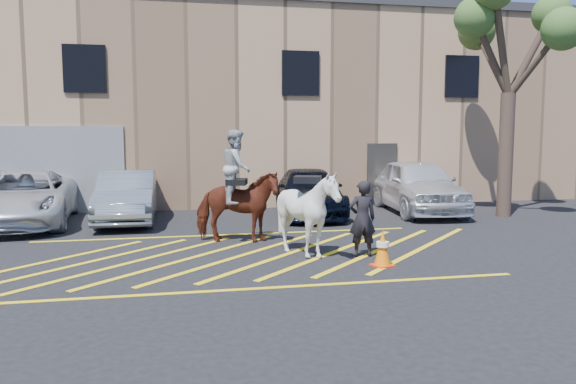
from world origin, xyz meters
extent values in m
plane|color=black|center=(0.00, 0.00, 0.00)|extent=(90.00, 90.00, 0.00)
imported|color=silver|center=(-5.49, 4.93, 0.77)|extent=(2.90, 5.67, 1.53)
imported|color=gray|center=(-2.67, 4.92, 0.74)|extent=(1.59, 4.52, 1.49)
imported|color=black|center=(2.86, 5.19, 0.71)|extent=(2.57, 5.08, 1.41)
imported|color=white|center=(6.47, 4.99, 0.87)|extent=(2.56, 5.31, 1.75)
imported|color=black|center=(2.56, -0.81, 0.81)|extent=(0.60, 0.41, 1.62)
cube|color=tan|center=(0.00, 12.00, 3.50)|extent=(32.00, 10.00, 7.00)
cube|color=#2D2D30|center=(0.00, 12.00, 7.15)|extent=(32.20, 10.20, 0.30)
cube|color=black|center=(-4.00, 6.96, 4.60)|extent=(1.30, 0.08, 1.50)
cube|color=black|center=(3.00, 6.96, 4.60)|extent=(1.30, 0.08, 1.50)
cube|color=black|center=(9.00, 6.96, 4.60)|extent=(1.30, 0.08, 1.50)
cube|color=#38332D|center=(6.00, 6.96, 1.10)|extent=(1.10, 0.08, 2.20)
cube|color=yellow|center=(-4.20, -0.30, 0.01)|extent=(4.20, 4.20, 0.01)
cube|color=yellow|center=(-3.15, -0.30, 0.01)|extent=(4.20, 4.20, 0.01)
cube|color=yellow|center=(-2.10, -0.30, 0.01)|extent=(4.20, 4.20, 0.01)
cube|color=yellow|center=(-1.05, -0.30, 0.01)|extent=(4.20, 4.20, 0.01)
cube|color=yellow|center=(0.00, -0.30, 0.01)|extent=(4.20, 4.20, 0.01)
cube|color=yellow|center=(1.05, -0.30, 0.01)|extent=(4.20, 4.20, 0.01)
cube|color=yellow|center=(2.10, -0.30, 0.01)|extent=(4.20, 4.20, 0.01)
cube|color=yellow|center=(3.15, -0.30, 0.01)|extent=(4.20, 4.20, 0.01)
cube|color=yellow|center=(4.20, -0.30, 0.01)|extent=(4.20, 4.20, 0.01)
cube|color=yellow|center=(0.00, 2.20, 0.01)|extent=(9.50, 0.12, 0.01)
cube|color=yellow|center=(0.00, -2.80, 0.01)|extent=(9.50, 0.12, 0.01)
imported|color=#5D2816|center=(0.13, 1.21, 0.86)|extent=(2.20, 1.39, 1.72)
imported|color=#9DA1A7|center=(0.13, 1.21, 1.81)|extent=(0.85, 0.98, 1.75)
cube|color=black|center=(0.13, 1.21, 1.46)|extent=(0.58, 0.65, 0.14)
imported|color=silver|center=(1.42, -0.59, 0.92)|extent=(1.96, 2.07, 1.85)
cube|color=black|center=(1.42, -0.59, 1.64)|extent=(0.68, 0.62, 0.14)
cube|color=#FF340A|center=(2.67, -1.72, 0.01)|extent=(0.48, 0.48, 0.03)
cone|color=orange|center=(2.67, -1.72, 0.38)|extent=(0.32, 0.32, 0.70)
cylinder|color=white|center=(2.67, -1.72, 0.44)|extent=(0.25, 0.25, 0.10)
cylinder|color=#4C382E|center=(8.75, 3.64, 1.90)|extent=(0.44, 0.44, 3.80)
cylinder|color=#422F28|center=(9.53, 3.78, 4.97)|extent=(1.76, 0.51, 2.68)
cylinder|color=#4A352D|center=(8.67, 4.50, 4.80)|extent=(0.33, 1.88, 2.34)
cylinder|color=#47352B|center=(8.14, 3.64, 4.85)|extent=(1.40, 0.20, 2.39)
cylinder|color=#433929|center=(9.09, 2.91, 4.59)|extent=(0.78, 1.62, 1.96)
cylinder|color=#4C3E2E|center=(8.28, 3.37, 5.20)|extent=(1.16, 0.77, 3.11)
sphere|color=#476D2E|center=(10.32, 3.92, 6.24)|extent=(1.20, 1.20, 1.20)
sphere|color=#4D692D|center=(8.60, 5.36, 5.91)|extent=(1.20, 1.20, 1.20)
sphere|color=#4F682C|center=(7.53, 3.64, 6.00)|extent=(1.20, 1.20, 1.20)
sphere|color=#447231|center=(9.43, 2.18, 5.48)|extent=(1.20, 1.20, 1.20)
camera|label=1|loc=(-1.36, -11.97, 2.68)|focal=35.00mm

